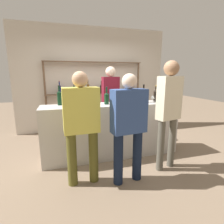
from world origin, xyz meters
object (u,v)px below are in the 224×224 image
Objects in this scene: counter_bottle_4 at (156,95)px; counter_bottle_0 at (131,95)px; customer_right at (169,106)px; counter_bottle_3 at (143,95)px; counter_bottle_1 at (59,97)px; server_behind_counter at (111,97)px; counter_bottle_5 at (69,100)px; customer_center at (129,122)px; counter_bottle_2 at (107,98)px; wine_glass at (153,97)px; customer_left at (82,122)px.

counter_bottle_0 is at bearing 171.78° from counter_bottle_4.
counter_bottle_3 is at bearing -6.74° from customer_right.
server_behind_counter is (1.13, 0.67, -0.11)m from counter_bottle_1.
counter_bottle_3 is 1.42m from counter_bottle_5.
server_behind_counter is at bearing -14.14° from customer_center.
counter_bottle_2 is 1.10m from customer_right.
counter_bottle_5 reaches higher than counter_bottle_2.
counter_bottle_4 is 1.00× the size of counter_bottle_5.
counter_bottle_0 is at bearing -30.24° from customer_center.
server_behind_counter reaches higher than counter_bottle_2.
counter_bottle_5 is 1.11m from customer_center.
counter_bottle_0 is 0.43m from wine_glass.
customer_left is (0.13, -0.62, -0.22)m from counter_bottle_5.
counter_bottle_5 is (-1.42, -0.12, -0.02)m from counter_bottle_3.
wine_glass is (1.60, 0.09, -0.02)m from counter_bottle_5.
customer_left is at bearing -150.01° from counter_bottle_3.
wine_glass is (0.92, -0.03, -0.01)m from counter_bottle_2.
customer_center reaches higher than counter_bottle_5.
counter_bottle_2 is (-0.52, -0.12, -0.01)m from counter_bottle_0.
wine_glass is at bearing -2.00° from counter_bottle_2.
counter_bottle_4 is 0.79m from customer_right.
counter_bottle_3 is 0.22× the size of customer_center.
server_behind_counter reaches higher than counter_bottle_4.
counter_bottle_3 is 0.73m from customer_right.
customer_right is at bearing -40.92° from counter_bottle_2.
counter_bottle_3 is at bearing -61.46° from customer_left.
counter_bottle_0 is 1.35m from counter_bottle_1.
customer_left reaches higher than counter_bottle_5.
wine_glass is at bearing -6.05° from counter_bottle_1.
counter_bottle_0 is 0.54m from counter_bottle_2.
counter_bottle_1 is at bearing 169.51° from counter_bottle_2.
customer_right reaches higher than customer_left.
customer_center is at bearing -12.76° from server_behind_counter.
counter_bottle_3 is 0.20× the size of customer_right.
wine_glass is (1.75, -0.19, -0.03)m from counter_bottle_1.
wine_glass is at bearing 30.48° from server_behind_counter.
server_behind_counter is at bearing 4.72° from customer_right.
customer_right is at bearing -98.01° from wine_glass.
counter_bottle_3 is 1.08× the size of counter_bottle_5.
customer_right is at bearing 13.38° from server_behind_counter.
customer_center reaches higher than counter_bottle_1.
customer_left reaches higher than counter_bottle_0.
counter_bottle_5 is at bearing 10.38° from customer_left.
server_behind_counter is (0.31, 0.82, -0.09)m from counter_bottle_2.
counter_bottle_3 is 0.29m from counter_bottle_4.
counter_bottle_2 is at bearing 35.20° from customer_right.
wine_glass is (-0.10, -0.08, -0.02)m from counter_bottle_4.
customer_left is at bearing 70.51° from customer_center.
counter_bottle_5 is 0.18× the size of customer_right.
customer_center is at bearing 89.00° from customer_right.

